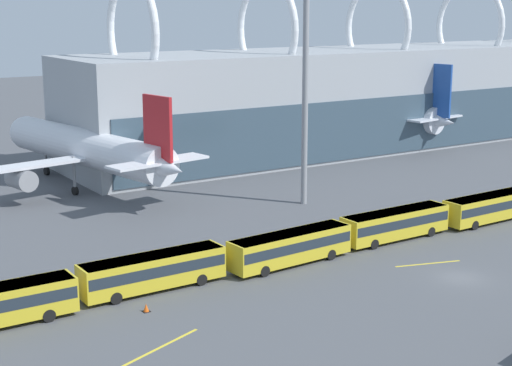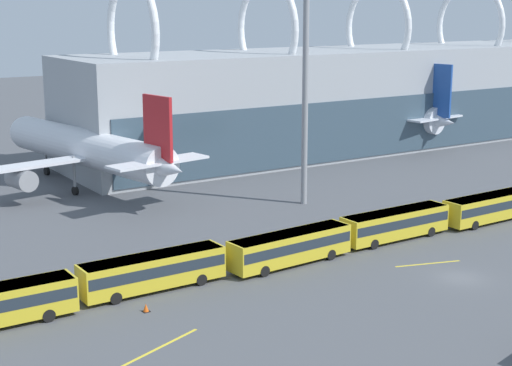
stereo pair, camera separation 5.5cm
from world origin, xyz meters
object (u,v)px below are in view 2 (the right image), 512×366
at_px(shuttle_bus_3, 395,223).
at_px(shuttle_bus_1, 153,270).
at_px(airliner_at_gate_near, 92,149).
at_px(shuttle_bus_2, 291,246).
at_px(shuttle_bus_4, 491,206).
at_px(airliner_at_gate_far, 372,113).
at_px(traffic_cone_0, 146,308).
at_px(floodlight_mast, 306,67).

bearing_deg(shuttle_bus_3, shuttle_bus_1, 178.82).
bearing_deg(airliner_at_gate_near, shuttle_bus_2, 176.87).
bearing_deg(shuttle_bus_1, shuttle_bus_4, -1.71).
xyz_separation_m(shuttle_bus_2, shuttle_bus_4, (26.98, 0.01, 0.00)).
distance_m(airliner_at_gate_far, shuttle_bus_1, 79.64).
xyz_separation_m(airliner_at_gate_far, shuttle_bus_3, (-37.57, -46.71, -3.23)).
distance_m(airliner_at_gate_far, traffic_cone_0, 84.14).
relative_size(airliner_at_gate_near, shuttle_bus_4, 3.12).
distance_m(shuttle_bus_4, floodlight_mast, 26.12).
bearing_deg(shuttle_bus_4, shuttle_bus_1, 177.64).
height_order(shuttle_bus_1, traffic_cone_0, shuttle_bus_1).
relative_size(floodlight_mast, traffic_cone_0, 41.09).
bearing_deg(airliner_at_gate_far, airliner_at_gate_near, 90.85).
bearing_deg(shuttle_bus_1, traffic_cone_0, -123.29).
xyz_separation_m(shuttle_bus_3, floodlight_mast, (1.11, 17.18, 14.55)).
distance_m(shuttle_bus_2, traffic_cone_0, 16.43).
distance_m(shuttle_bus_3, traffic_cone_0, 29.82).
xyz_separation_m(shuttle_bus_2, shuttle_bus_3, (13.49, 0.64, 0.00)).
xyz_separation_m(shuttle_bus_1, traffic_cone_0, (-2.56, -3.99, -1.49)).
relative_size(airliner_at_gate_far, traffic_cone_0, 54.19).
bearing_deg(traffic_cone_0, floodlight_mast, 34.42).
height_order(airliner_at_gate_far, shuttle_bus_1, airliner_at_gate_far).
bearing_deg(shuttle_bus_3, traffic_cone_0, -173.46).
bearing_deg(shuttle_bus_1, airliner_at_gate_far, 35.21).
bearing_deg(airliner_at_gate_near, traffic_cone_0, 154.62).
height_order(shuttle_bus_3, floodlight_mast, floodlight_mast).
bearing_deg(airliner_at_gate_near, shuttle_bus_3, -164.15).
bearing_deg(traffic_cone_0, shuttle_bus_4, 4.25).
relative_size(shuttle_bus_1, shuttle_bus_2, 0.99).
bearing_deg(airliner_at_gate_far, floodlight_mast, 120.40).
distance_m(shuttle_bus_2, shuttle_bus_4, 26.98).
relative_size(airliner_at_gate_near, traffic_cone_0, 60.77).
height_order(shuttle_bus_4, traffic_cone_0, shuttle_bus_4).
distance_m(airliner_at_gate_near, traffic_cone_0, 43.32).
xyz_separation_m(airliner_at_gate_far, shuttle_bus_1, (-64.55, -46.55, -3.23)).
relative_size(airliner_at_gate_near, airliner_at_gate_far, 1.12).
distance_m(airliner_at_gate_near, shuttle_bus_3, 41.60).
bearing_deg(shuttle_bus_4, shuttle_bus_3, 176.07).
height_order(shuttle_bus_2, shuttle_bus_4, same).
xyz_separation_m(shuttle_bus_3, traffic_cone_0, (-29.54, -3.83, -1.49)).
height_order(airliner_at_gate_near, airliner_at_gate_far, airliner_at_gate_far).
distance_m(shuttle_bus_2, shuttle_bus_3, 13.50).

